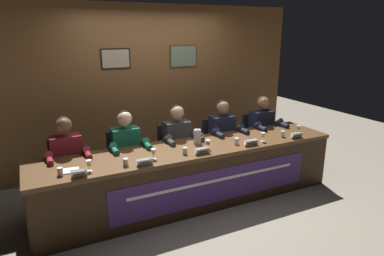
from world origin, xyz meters
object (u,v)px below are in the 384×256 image
object	(u,v)px
water_cup_far_left	(60,172)
panelist_center	(179,142)
chair_right	(217,148)
nameplate_right	(251,143)
water_cup_right	(237,141)
nameplate_far_right	(297,135)
nameplate_left	(145,162)
panelist_far_left	(68,159)
chair_far_left	(68,174)
juice_glass_right	(263,135)
nameplate_center	(202,151)
water_cup_far_right	(283,134)
conference_table	(196,166)
water_cup_left	(126,163)
water_pitcher_central	(198,137)
panelist_far_right	(264,129)
panelist_left	(128,150)
juice_glass_left	(154,152)
chair_far_right	(256,142)
panelist_right	(224,135)
nameplate_far_left	(79,173)
water_cup_center	(185,151)
chair_left	(125,164)
juice_glass_far_left	(89,164)
chair_center	(174,156)
document_stack_far_left	(69,171)
juice_glass_center	(208,143)

from	to	relation	value
water_cup_far_left	panelist_center	xyz separation A→B (m)	(1.61, 0.60, -0.09)
chair_right	nameplate_right	bearing A→B (deg)	-91.81
water_cup_right	nameplate_far_right	xyz separation A→B (m)	(0.89, -0.15, 0.00)
water_cup_right	nameplate_left	bearing A→B (deg)	-173.19
panelist_far_left	water_cup_far_left	distance (m)	0.63
chair_far_left	juice_glass_right	xyz separation A→B (m)	(2.42, -0.83, 0.42)
nameplate_center	water_cup_far_right	xyz separation A→B (m)	(1.33, 0.11, -0.00)
conference_table	panelist_center	xyz separation A→B (m)	(-0.00, 0.52, 0.18)
water_cup_left	nameplate_far_right	xyz separation A→B (m)	(2.40, -0.07, 0.00)
nameplate_left	nameplate_center	world-z (taller)	same
water_pitcher_central	water_cup_left	bearing A→B (deg)	-162.53
water_cup_far_left	panelist_far_right	xyz separation A→B (m)	(3.09, 0.60, -0.09)
panelist_left	juice_glass_left	xyz separation A→B (m)	(0.15, -0.59, 0.14)
juice_glass_right	panelist_far_right	xyz separation A→B (m)	(0.53, 0.63, -0.14)
conference_table	water_cup_left	world-z (taller)	water_cup_left
panelist_left	water_pitcher_central	xyz separation A→B (m)	(0.86, -0.31, 0.15)
water_cup_right	water_pitcher_central	xyz separation A→B (m)	(-0.44, 0.26, 0.06)
water_cup_far_right	chair_far_right	bearing A→B (deg)	79.28
panelist_far_left	juice_glass_left	bearing A→B (deg)	-33.84
chair_right	water_cup_far_right	bearing A→B (deg)	-53.30
juice_glass_left	water_pitcher_central	world-z (taller)	water_pitcher_central
juice_glass_left	panelist_right	world-z (taller)	panelist_right
panelist_far_left	nameplate_far_left	world-z (taller)	panelist_far_left
panelist_far_left	water_cup_center	world-z (taller)	panelist_far_left
panelist_left	chair_left	bearing A→B (deg)	90.00
panelist_left	nameplate_left	distance (m)	0.74
juice_glass_far_left	panelist_right	bearing A→B (deg)	16.76
chair_far_left	nameplate_right	world-z (taller)	chair_far_left
panelist_center	nameplate_far_left	bearing A→B (deg)	-153.14
chair_left	juice_glass_right	world-z (taller)	chair_left
conference_table	chair_far_left	world-z (taller)	chair_far_left
chair_far_left	juice_glass_right	distance (m)	2.59
nameplate_center	water_cup_center	size ratio (longest dim) A/B	2.24
panelist_right	water_cup_far_right	xyz separation A→B (m)	(0.59, -0.59, 0.09)
water_cup_far_left	chair_left	distance (m)	1.24
water_cup_left	panelist_right	distance (m)	1.80
chair_center	document_stack_far_left	size ratio (longest dim) A/B	3.84
nameplate_far_left	chair_center	xyz separation A→B (m)	(1.45, 0.93, -0.37)
panelist_right	water_cup_far_left	bearing A→B (deg)	-165.62
nameplate_far_left	panelist_left	size ratio (longest dim) A/B	0.13
chair_center	juice_glass_center	world-z (taller)	chair_center
juice_glass_center	panelist_right	size ratio (longest dim) A/B	0.10
conference_table	juice_glass_left	world-z (taller)	juice_glass_left
chair_left	nameplate_far_left	bearing A→B (deg)	-127.32
water_cup_far_left	nameplate_center	size ratio (longest dim) A/B	0.45
juice_glass_far_left	juice_glass_center	size ratio (longest dim) A/B	1.00
juice_glass_far_left	juice_glass_center	distance (m)	1.46
chair_far_left	chair_center	world-z (taller)	same
nameplate_left	juice_glass_center	xyz separation A→B (m)	(0.88, 0.15, 0.05)
juice_glass_center	water_cup_right	distance (m)	0.44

